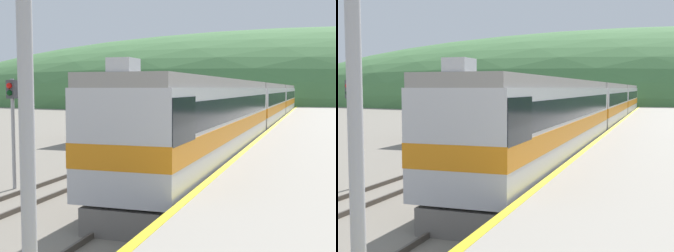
# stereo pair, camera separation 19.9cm
# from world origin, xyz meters

# --- Properties ---
(track_main) EXTENTS (1.52, 180.00, 0.16)m
(track_main) POSITION_xyz_m (0.00, 70.00, 0.08)
(track_main) COLOR #4C443D
(track_main) RESTS_ON ground
(track_siding) EXTENTS (1.52, 180.00, 0.16)m
(track_siding) POSITION_xyz_m (-4.87, 70.00, 0.08)
(track_siding) COLOR #4C443D
(track_siding) RESTS_ON ground
(platform) EXTENTS (6.32, 140.00, 1.10)m
(platform) POSITION_xyz_m (4.72, 50.00, 0.54)
(platform) COLOR #9E9689
(platform) RESTS_ON ground
(distant_hills) EXTENTS (210.85, 94.88, 36.04)m
(distant_hills) POSITION_xyz_m (0.00, 121.22, 0.00)
(distant_hills) COLOR #477A42
(distant_hills) RESTS_ON ground
(station_shed) EXTENTS (5.95, 7.04, 3.89)m
(station_shed) POSITION_xyz_m (-8.87, 33.49, 1.97)
(station_shed) COLOR slate
(station_shed) RESTS_ON ground
(express_train_lead_car) EXTENTS (2.93, 21.55, 4.68)m
(express_train_lead_car) POSITION_xyz_m (0.00, 21.36, 2.36)
(express_train_lead_car) COLOR black
(express_train_lead_car) RESTS_ON ground
(carriage_second) EXTENTS (2.92, 19.03, 4.32)m
(carriage_second) POSITION_xyz_m (0.00, 42.76, 2.35)
(carriage_second) COLOR black
(carriage_second) RESTS_ON ground
(carriage_third) EXTENTS (2.92, 19.03, 4.32)m
(carriage_third) POSITION_xyz_m (0.00, 62.67, 2.35)
(carriage_third) COLOR black
(carriage_third) RESTS_ON ground
(siding_train) EXTENTS (2.90, 33.81, 3.89)m
(siding_train) POSITION_xyz_m (-4.87, 55.31, 2.01)
(siding_train) COLOR black
(siding_train) RESTS_ON ground
(signal_post_siding) EXTENTS (0.36, 0.42, 4.27)m
(signal_post_siding) POSITION_xyz_m (-6.39, 15.34, 3.05)
(signal_post_siding) COLOR #9E9EA3
(signal_post_siding) RESTS_ON ground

